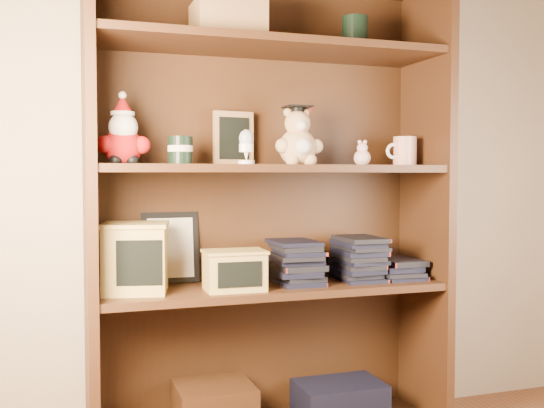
{
  "coord_description": "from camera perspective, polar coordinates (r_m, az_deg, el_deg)",
  "views": [
    {
      "loc": [
        -0.65,
        -0.7,
        0.92
      ],
      "look_at": [
        0.01,
        1.3,
        0.82
      ],
      "focal_mm": 42.0,
      "sensor_mm": 36.0,
      "label": 1
    }
  ],
  "objects": [
    {
      "name": "bookcase",
      "position": [
        2.17,
        -0.49,
        -1.03
      ],
      "size": [
        1.2,
        0.35,
        1.6
      ],
      "color": "#3D2211",
      "rests_on": "ground"
    },
    {
      "name": "shelf_lower",
      "position": [
        2.15,
        0.0,
        -7.54
      ],
      "size": [
        1.14,
        0.33,
        0.02
      ],
      "color": "#3D2211",
      "rests_on": "ground"
    },
    {
      "name": "shelf_upper",
      "position": [
        2.12,
        0.0,
        3.18
      ],
      "size": [
        1.14,
        0.33,
        0.02
      ],
      "color": "#3D2211",
      "rests_on": "ground"
    },
    {
      "name": "santa_plush",
      "position": [
        2.01,
        -13.2,
        5.88
      ],
      "size": [
        0.16,
        0.12,
        0.23
      ],
      "color": "#A50F0F",
      "rests_on": "shelf_upper"
    },
    {
      "name": "teachers_tin",
      "position": [
        2.04,
        -8.22,
        4.8
      ],
      "size": [
        0.08,
        0.08,
        0.09
      ],
      "color": "black",
      "rests_on": "shelf_upper"
    },
    {
      "name": "chalkboard_plaque",
      "position": [
        2.2,
        -3.48,
        5.8
      ],
      "size": [
        0.14,
        0.09,
        0.18
      ],
      "color": "#9E7547",
      "rests_on": "shelf_upper"
    },
    {
      "name": "egg_cup",
      "position": [
        2.01,
        -2.32,
        5.25
      ],
      "size": [
        0.05,
        0.05,
        0.11
      ],
      "color": "white",
      "rests_on": "shelf_upper"
    },
    {
      "name": "grad_teddy_bear",
      "position": [
        2.14,
        2.36,
        5.58
      ],
      "size": [
        0.17,
        0.14,
        0.2
      ],
      "color": "tan",
      "rests_on": "shelf_upper"
    },
    {
      "name": "pink_figurine",
      "position": [
        2.24,
        8.09,
        4.32
      ],
      "size": [
        0.06,
        0.06,
        0.09
      ],
      "color": "beige",
      "rests_on": "shelf_upper"
    },
    {
      "name": "teacher_mug",
      "position": [
        2.32,
        11.77,
        4.66
      ],
      "size": [
        0.12,
        0.08,
        0.1
      ],
      "color": "silver",
      "rests_on": "shelf_upper"
    },
    {
      "name": "certificate_frame",
      "position": [
        2.19,
        -9.1,
        -3.88
      ],
      "size": [
        0.19,
        0.05,
        0.24
      ],
      "color": "black",
      "rests_on": "shelf_lower"
    },
    {
      "name": "treats_box",
      "position": [
        2.04,
        -12.11,
        -4.68
      ],
      "size": [
        0.24,
        0.24,
        0.22
      ],
      "color": "tan",
      "rests_on": "shelf_lower"
    },
    {
      "name": "pencils_box",
      "position": [
        2.03,
        -3.38,
        -5.92
      ],
      "size": [
        0.2,
        0.15,
        0.13
      ],
      "color": "tan",
      "rests_on": "shelf_lower"
    },
    {
      "name": "book_stack_left",
      "position": [
        2.17,
        2.28,
        -5.2
      ],
      "size": [
        0.14,
        0.2,
        0.14
      ],
      "color": "black",
      "rests_on": "shelf_lower"
    },
    {
      "name": "book_stack_mid",
      "position": [
        2.25,
        7.69,
        -4.71
      ],
      "size": [
        0.14,
        0.2,
        0.16
      ],
      "color": "black",
      "rests_on": "shelf_lower"
    },
    {
      "name": "book_stack_right",
      "position": [
        2.33,
        11.07,
        -5.68
      ],
      "size": [
        0.14,
        0.2,
        0.06
      ],
      "color": "black",
      "rests_on": "shelf_lower"
    }
  ]
}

